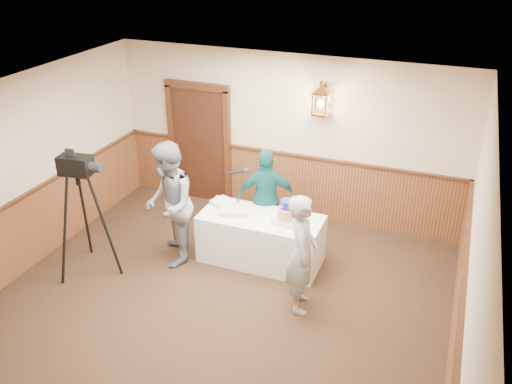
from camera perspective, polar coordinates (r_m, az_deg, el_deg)
ground at (r=7.00m, az=-6.56°, el=-14.89°), size 7.00×7.00×0.00m
room_shell at (r=6.48m, az=-5.82°, el=-2.13°), size 6.02×7.02×2.81m
display_table at (r=8.11m, az=0.52°, el=-4.94°), size 1.80×0.80×0.75m
tiered_cake at (r=7.74m, az=3.28°, el=-2.28°), size 0.38×0.38×0.35m
sheet_cake_yellow at (r=8.00m, az=-2.34°, el=-2.04°), size 0.45×0.38×0.08m
sheet_cake_green at (r=8.23m, az=-3.42°, el=-1.19°), size 0.42×0.39×0.08m
interviewer at (r=7.95m, az=-9.14°, el=-1.32°), size 1.63×1.15×1.89m
baker at (r=6.97m, az=4.83°, el=-6.49°), size 0.55×0.69×1.65m
assistant_p at (r=8.35m, az=1.12°, el=-0.69°), size 1.01×0.68×1.59m
tv_camera_rig at (r=8.05m, az=-17.59°, el=-2.96°), size 0.71×0.66×1.82m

